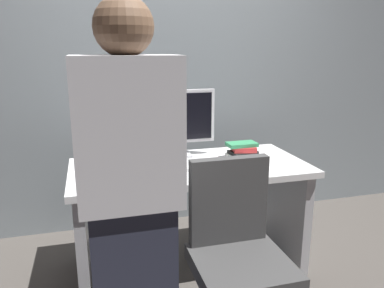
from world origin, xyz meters
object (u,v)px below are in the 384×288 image
(keyboard, at_px, (192,167))
(cup_near_keyboard, at_px, (122,169))
(monitor, at_px, (176,120))
(cup_by_monitor, at_px, (110,154))
(book_stack, at_px, (243,150))
(office_chair, at_px, (237,267))
(mouse, at_px, (232,161))
(desk, at_px, (190,197))
(person_at_desk, at_px, (131,206))

(keyboard, distance_m, cup_near_keyboard, 0.43)
(keyboard, bearing_deg, monitor, 98.52)
(keyboard, xyz_separation_m, cup_by_monitor, (-0.48, 0.29, 0.04))
(cup_by_monitor, distance_m, book_stack, 0.89)
(office_chair, bearing_deg, keyboard, 94.28)
(keyboard, bearing_deg, cup_by_monitor, 151.58)
(mouse, relative_size, cup_by_monitor, 1.02)
(desk, bearing_deg, monitor, 100.36)
(office_chair, relative_size, cup_by_monitor, 9.60)
(cup_by_monitor, height_order, book_stack, book_stack)
(keyboard, bearing_deg, office_chair, -83.07)
(office_chair, distance_m, monitor, 1.10)
(cup_near_keyboard, xyz_separation_m, cup_by_monitor, (-0.05, 0.34, -0.00))
(cup_by_monitor, bearing_deg, mouse, -18.97)
(monitor, height_order, cup_by_monitor, monitor)
(desk, relative_size, cup_by_monitor, 15.30)
(cup_near_keyboard, bearing_deg, office_chair, -51.46)
(desk, xyz_separation_m, book_stack, (0.39, 0.06, 0.27))
(office_chair, distance_m, cup_by_monitor, 1.13)
(cup_near_keyboard, relative_size, book_stack, 0.46)
(monitor, bearing_deg, cup_near_keyboard, -139.11)
(cup_by_monitor, bearing_deg, person_at_desk, -88.55)
(keyboard, bearing_deg, cup_near_keyboard, -170.95)
(person_at_desk, bearing_deg, desk, 60.24)
(person_at_desk, relative_size, cup_near_keyboard, 16.63)
(mouse, bearing_deg, office_chair, -108.73)
(monitor, distance_m, cup_near_keyboard, 0.57)
(cup_by_monitor, bearing_deg, monitor, 1.03)
(desk, height_order, monitor, monitor)
(desk, bearing_deg, office_chair, -86.91)
(desk, xyz_separation_m, monitor, (-0.04, 0.22, 0.48))
(cup_near_keyboard, bearing_deg, monitor, 40.89)
(person_at_desk, height_order, monitor, person_at_desk)
(keyboard, xyz_separation_m, cup_near_keyboard, (-0.43, -0.05, 0.04))
(keyboard, distance_m, mouse, 0.28)
(monitor, xyz_separation_m, cup_by_monitor, (-0.45, -0.01, -0.21))
(monitor, distance_m, keyboard, 0.39)
(office_chair, bearing_deg, cup_by_monitor, 119.42)
(mouse, bearing_deg, person_at_desk, -133.94)
(monitor, relative_size, mouse, 5.40)
(monitor, relative_size, book_stack, 2.52)
(person_at_desk, bearing_deg, keyboard, 58.15)
(person_at_desk, xyz_separation_m, book_stack, (0.85, 0.87, -0.06))
(desk, height_order, book_stack, book_stack)
(monitor, xyz_separation_m, book_stack, (0.43, -0.15, -0.20))
(person_at_desk, relative_size, keyboard, 3.81)
(desk, height_order, cup_by_monitor, cup_by_monitor)
(cup_near_keyboard, bearing_deg, keyboard, 6.40)
(monitor, bearing_deg, keyboard, -84.13)
(office_chair, height_order, mouse, office_chair)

